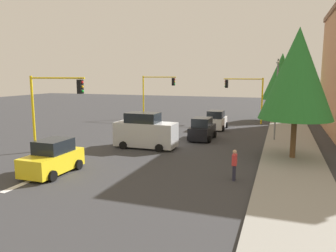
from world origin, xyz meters
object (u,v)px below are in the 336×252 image
Objects in this scene: tree_roadside_far at (282,77)px; car_yellow at (53,158)px; pedestrian_crossing at (234,164)px; traffic_signal_far_right at (156,89)px; traffic_signal_far_left at (246,91)px; delivery_van_silver at (145,132)px; car_white at (216,121)px; traffic_signal_near_right at (53,99)px; car_black at (202,130)px; street_lamp_curbside at (277,91)px; tree_roadside_near at (297,74)px.

tree_roadside_far is 30.83m from car_yellow.
tree_roadside_far reaches higher than pedestrian_crossing.
tree_roadside_far is (-4.00, 15.18, 1.55)m from traffic_signal_far_right.
traffic_signal_far_right is 0.67× the size of tree_roadside_far.
traffic_signal_far_left is 5.80m from tree_roadside_far.
car_white is at bearing 161.72° from delivery_van_silver.
delivery_van_silver is at bearing -126.58° from pedestrian_crossing.
traffic_signal_near_right is 1.17× the size of delivery_van_silver.
tree_roadside_far reaches higher than car_white.
pedestrian_crossing is at bearing 31.04° from traffic_signal_far_right.
delivery_van_silver is 1.29× the size of car_white.
pedestrian_crossing is (10.37, 4.24, 0.01)m from car_black.
pedestrian_crossing is (25.71, -2.11, -4.58)m from tree_roadside_far.
tree_roadside_far reaches higher than traffic_signal_near_right.
car_white is (-14.65, 8.90, -3.08)m from traffic_signal_near_right.
street_lamp_curbside is at bearing -1.19° from tree_roadside_far.
tree_roadside_far is at bearing 146.05° from car_white.
traffic_signal_near_right reaches higher than delivery_van_silver.
delivery_van_silver is at bearing 126.65° from traffic_signal_near_right.
street_lamp_curbside is at bearing 120.54° from delivery_van_silver.
tree_roadside_far reaches higher than car_yellow.
tree_roadside_near is 11.69m from delivery_van_silver.
traffic_signal_far_left reaches higher than car_black.
delivery_van_silver reaches higher than pedestrian_crossing.
traffic_signal_far_right reaches higher than car_white.
traffic_signal_far_left is at bearing -161.12° from street_lamp_curbside.
car_white is 0.97× the size of car_yellow.
delivery_van_silver is at bearing -59.46° from street_lamp_curbside.
street_lamp_curbside reaches higher than traffic_signal_far_right.
delivery_van_silver is at bearing -36.61° from car_black.
traffic_signal_far_left reaches higher than car_yellow.
car_black is (-8.66, 8.84, -3.08)m from traffic_signal_near_right.
traffic_signal_near_right is 7.22m from delivery_van_silver.
traffic_signal_far_left is at bearing -43.92° from tree_roadside_far.
tree_roadside_near reaches higher than car_yellow.
traffic_signal_far_left is 0.64× the size of tree_roadside_far.
delivery_van_silver reaches higher than car_black.
traffic_signal_far_right is 18.15m from street_lamp_curbside.
traffic_signal_far_right is at bearing -161.45° from delivery_van_silver.
car_black is (-4.66, -7.35, -4.84)m from tree_roadside_near.
pedestrian_crossing is (5.71, 7.70, -0.37)m from delivery_van_silver.
traffic_signal_near_right is (20.00, -0.01, 0.03)m from traffic_signal_far_right.
car_yellow is at bearing 7.03° from traffic_signal_far_right.
street_lamp_curbside is at bearing 170.92° from pedestrian_crossing.
street_lamp_curbside is (10.39, 3.55, 0.54)m from traffic_signal_far_left.
car_black is (6.00, -0.06, -0.00)m from car_white.
car_black is (0.96, -6.05, -3.45)m from street_lamp_curbside.
pedestrian_crossing is at bearing 102.32° from car_yellow.
tree_roadside_near reaches higher than traffic_signal_far_left.
car_yellow is (3.93, 2.96, -3.08)m from traffic_signal_near_right.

